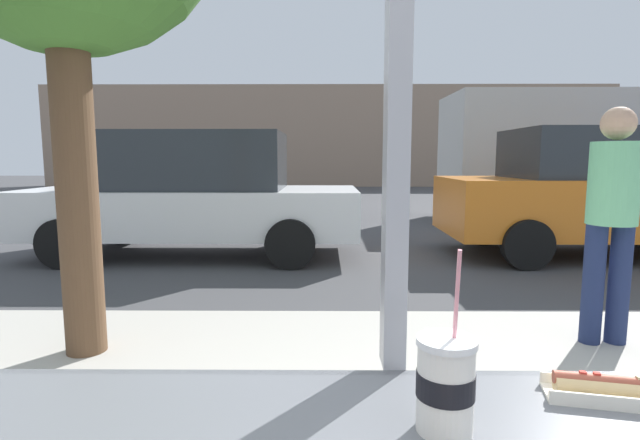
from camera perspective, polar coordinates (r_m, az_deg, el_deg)
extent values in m
plane|color=#424244|center=(9.09, 1.47, -1.55)|extent=(60.00, 60.00, 0.00)
cube|color=#B2ADA3|center=(2.92, 3.74, -20.14)|extent=(16.00, 2.80, 0.11)
cube|color=#404245|center=(1.13, 8.85, -17.78)|extent=(2.33, 0.02, 0.02)
cube|color=#9E9EA3|center=(1.10, 9.18, 18.78)|extent=(0.05, 0.08, 1.38)
cube|color=gray|center=(24.55, 0.86, 9.78)|extent=(28.00, 1.20, 4.94)
cylinder|color=silver|center=(0.90, 14.52, -18.60)|extent=(0.10, 0.10, 0.15)
cylinder|color=black|center=(0.90, 14.53, -18.16)|extent=(0.10, 0.10, 0.04)
cylinder|color=black|center=(0.87, 14.67, -14.31)|extent=(0.09, 0.09, 0.01)
cylinder|color=white|center=(0.87, 14.69, -13.69)|extent=(0.10, 0.10, 0.01)
cylinder|color=pink|center=(0.85, 15.73, -9.74)|extent=(0.01, 0.04, 0.20)
cube|color=silver|center=(1.15, 30.86, -17.60)|extent=(0.25, 0.13, 0.01)
cube|color=silver|center=(1.11, 31.59, -17.94)|extent=(0.23, 0.06, 0.03)
cube|color=silver|center=(1.18, 30.26, -16.30)|extent=(0.23, 0.06, 0.03)
cylinder|color=#DBB77A|center=(1.14, 30.94, -16.54)|extent=(0.20, 0.08, 0.04)
cylinder|color=#9E4733|center=(1.14, 30.98, -15.99)|extent=(0.21, 0.07, 0.03)
cube|color=beige|center=(1.15, 33.45, -15.27)|extent=(0.01, 0.01, 0.01)
cube|color=red|center=(1.12, 28.51, -15.56)|extent=(0.01, 0.01, 0.01)
cube|color=red|center=(1.12, 29.78, -15.49)|extent=(0.01, 0.01, 0.01)
cube|color=silver|center=(7.19, -14.63, 1.02)|extent=(4.67, 1.75, 0.64)
cube|color=#282D33|center=(7.13, -14.25, 6.78)|extent=(2.43, 1.54, 0.79)
cylinder|color=black|center=(7.86, -2.64, -0.60)|extent=(0.64, 0.18, 0.64)
cylinder|color=black|center=(6.13, -3.52, -2.84)|extent=(0.64, 0.18, 0.64)
cylinder|color=black|center=(8.52, -22.45, -0.53)|extent=(0.64, 0.18, 0.64)
cylinder|color=black|center=(6.96, -28.04, -2.48)|extent=(0.64, 0.18, 0.64)
cube|color=orange|center=(7.93, 29.55, 1.43)|extent=(4.19, 1.79, 0.80)
cube|color=#282D33|center=(7.87, 29.47, 6.82)|extent=(2.18, 1.57, 0.69)
cylinder|color=black|center=(8.27, 18.46, -0.58)|extent=(0.64, 0.18, 0.64)
cylinder|color=black|center=(6.61, 23.21, -2.68)|extent=(0.64, 0.18, 0.64)
cube|color=beige|center=(12.15, 26.11, 7.62)|extent=(4.82, 2.20, 2.35)
cylinder|color=black|center=(12.87, 20.31, 2.61)|extent=(0.90, 0.24, 0.90)
cylinder|color=black|center=(10.84, 24.22, 1.63)|extent=(0.90, 0.24, 0.90)
cylinder|color=#1D294E|center=(3.89, 29.44, -6.58)|extent=(0.14, 0.14, 0.84)
cylinder|color=#1D294E|center=(3.98, 31.72, -6.44)|extent=(0.14, 0.14, 0.84)
cylinder|color=#6FC28B|center=(3.84, 31.27, 3.70)|extent=(0.32, 0.32, 0.56)
sphere|color=tan|center=(3.85, 31.66, 9.65)|extent=(0.22, 0.22, 0.22)
cylinder|color=brown|center=(3.51, -26.58, 1.79)|extent=(0.26, 0.26, 2.00)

